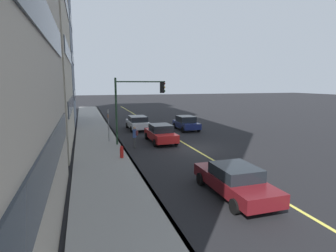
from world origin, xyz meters
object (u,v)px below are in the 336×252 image
(car_maroon, at_px, (234,180))
(pedestrian_with_backpack, at_px, (135,135))
(car_navy, at_px, (186,123))
(traffic_light_mast, at_px, (136,99))
(car_white, at_px, (138,123))
(street_sign_post, at_px, (108,123))
(fire_hydrant, at_px, (122,153))
(car_red, at_px, (161,133))

(car_maroon, distance_m, pedestrian_with_backpack, 10.58)
(car_navy, xyz_separation_m, traffic_light_mast, (-5.48, 6.39, 2.93))
(car_white, bearing_deg, street_sign_post, 148.30)
(car_maroon, relative_size, fire_hydrant, 5.11)
(car_maroon, distance_m, fire_hydrant, 8.25)
(car_red, distance_m, pedestrian_with_backpack, 2.83)
(car_navy, relative_size, traffic_light_mast, 0.74)
(car_white, relative_size, car_red, 0.96)
(car_navy, xyz_separation_m, car_red, (-5.08, 4.27, 0.00))
(street_sign_post, bearing_deg, car_maroon, -161.37)
(car_navy, bearing_deg, pedestrian_with_backpack, 133.86)
(car_maroon, bearing_deg, street_sign_post, 18.63)
(traffic_light_mast, bearing_deg, car_navy, -49.37)
(fire_hydrant, bearing_deg, car_navy, -40.72)
(car_white, relative_size, street_sign_post, 1.53)
(car_red, height_order, fire_hydrant, car_red)
(street_sign_post, bearing_deg, pedestrian_with_backpack, -144.06)
(car_navy, height_order, fire_hydrant, car_navy)
(car_maroon, relative_size, street_sign_post, 1.69)
(car_white, bearing_deg, fire_hydrant, 163.73)
(car_red, bearing_deg, car_white, 5.09)
(car_navy, relative_size, street_sign_post, 1.40)
(car_navy, bearing_deg, car_maroon, 165.89)
(car_red, height_order, traffic_light_mast, traffic_light_mast)
(car_navy, relative_size, car_white, 0.91)
(car_maroon, relative_size, car_red, 1.06)
(car_white, distance_m, car_maroon, 18.52)
(pedestrian_with_backpack, bearing_deg, car_maroon, -166.19)
(car_maroon, xyz_separation_m, pedestrian_with_backpack, (10.27, 2.52, 0.27))
(car_red, relative_size, traffic_light_mast, 0.84)
(car_white, xyz_separation_m, traffic_light_mast, (-7.26, 1.50, 2.93))
(car_white, height_order, street_sign_post, street_sign_post)
(street_sign_post, xyz_separation_m, fire_hydrant, (-5.46, -0.30, -1.20))
(traffic_light_mast, distance_m, street_sign_post, 3.25)
(traffic_light_mast, xyz_separation_m, street_sign_post, (1.44, 2.09, -2.03))
(car_navy, xyz_separation_m, car_maroon, (-16.73, 4.21, -0.06))
(car_white, xyz_separation_m, street_sign_post, (-5.83, 3.60, 0.90))
(car_white, relative_size, fire_hydrant, 4.60)
(pedestrian_with_backpack, distance_m, street_sign_post, 3.07)
(car_maroon, xyz_separation_m, car_red, (11.65, 0.07, 0.06))
(pedestrian_with_backpack, xyz_separation_m, traffic_light_mast, (0.98, -0.34, 2.72))
(car_navy, bearing_deg, car_red, 139.94)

